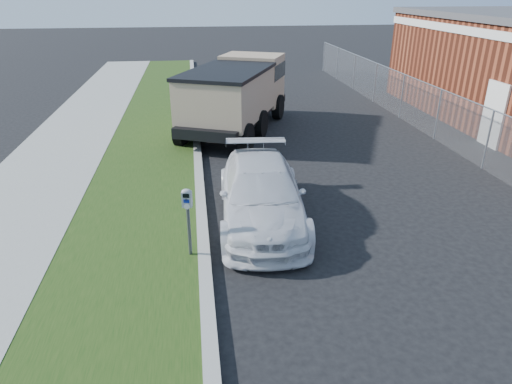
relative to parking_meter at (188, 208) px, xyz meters
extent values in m
plane|color=black|center=(2.87, -0.06, -1.18)|extent=(120.00, 120.00, 0.00)
cube|color=gray|center=(0.27, 1.94, -1.10)|extent=(0.25, 50.00, 0.15)
cube|color=#19360E|center=(-1.33, 1.94, -1.11)|extent=(3.00, 50.00, 0.13)
cube|color=gray|center=(-4.23, 1.94, -1.11)|extent=(3.00, 50.00, 0.14)
plane|color=slate|center=(8.87, 6.94, -0.28)|extent=(0.00, 30.00, 30.00)
cylinder|color=gray|center=(8.87, 6.94, 0.62)|extent=(0.04, 30.00, 0.04)
cylinder|color=gray|center=(8.87, 3.94, -0.28)|extent=(0.06, 0.06, 1.80)
cylinder|color=gray|center=(8.87, 6.94, -0.28)|extent=(0.06, 0.06, 1.80)
cylinder|color=gray|center=(8.87, 9.94, -0.28)|extent=(0.06, 0.06, 1.80)
cylinder|color=gray|center=(8.87, 12.94, -0.28)|extent=(0.06, 0.06, 1.80)
cylinder|color=gray|center=(8.87, 15.94, -0.28)|extent=(0.06, 0.06, 1.80)
cylinder|color=gray|center=(8.87, 18.94, -0.28)|extent=(0.06, 0.06, 1.80)
cylinder|color=gray|center=(8.87, 21.94, -0.28)|extent=(0.06, 0.06, 1.80)
cube|color=silver|center=(10.35, 7.94, 2.42)|extent=(0.06, 14.00, 0.30)
cube|color=silver|center=(10.32, 5.94, -0.08)|extent=(0.08, 1.10, 2.20)
cylinder|color=#3F4247|center=(0.00, 0.00, -0.52)|extent=(0.08, 0.08, 1.04)
cube|color=gray|center=(0.00, 0.00, 0.18)|extent=(0.21, 0.16, 0.31)
ellipsoid|color=gray|center=(0.00, 0.00, 0.34)|extent=(0.22, 0.16, 0.12)
cube|color=black|center=(-0.01, -0.07, 0.29)|extent=(0.12, 0.03, 0.08)
cube|color=navy|center=(-0.01, -0.06, 0.17)|extent=(0.11, 0.03, 0.07)
cylinder|color=silver|center=(-0.01, -0.06, 0.06)|extent=(0.11, 0.03, 0.11)
cube|color=#3F4247|center=(-0.01, -0.06, 0.20)|extent=(0.04, 0.01, 0.05)
imported|color=silver|center=(1.67, 1.53, -0.49)|extent=(2.26, 4.84, 1.37)
cube|color=black|center=(1.77, 8.95, -0.45)|extent=(4.62, 6.74, 0.35)
cube|color=#9A8063|center=(2.71, 11.05, 0.37)|extent=(2.88, 2.60, 2.00)
cube|color=black|center=(2.71, 11.05, 0.77)|extent=(2.91, 2.63, 0.60)
cube|color=#9A8063|center=(1.45, 8.22, 0.37)|extent=(3.90, 4.81, 1.60)
cube|color=black|center=(1.45, 8.22, 1.20)|extent=(4.04, 4.94, 0.12)
cube|color=black|center=(3.10, 11.92, -0.53)|extent=(2.25, 1.12, 0.30)
cylinder|color=black|center=(1.62, 11.43, -0.68)|extent=(0.70, 1.04, 1.00)
cylinder|color=black|center=(3.72, 10.49, -0.68)|extent=(0.70, 1.04, 1.00)
cylinder|color=black|center=(0.52, 8.96, -0.68)|extent=(0.70, 1.04, 1.00)
cylinder|color=black|center=(2.62, 8.03, -0.68)|extent=(0.70, 1.04, 1.00)
cylinder|color=black|center=(-0.21, 7.32, -0.68)|extent=(0.70, 1.04, 1.00)
cylinder|color=black|center=(1.89, 6.38, -0.68)|extent=(0.70, 1.04, 1.00)
camera|label=1|loc=(0.23, -8.01, 3.90)|focal=32.00mm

